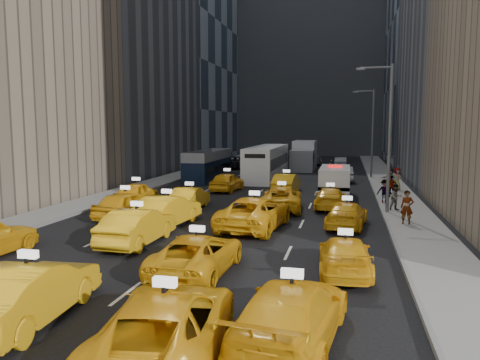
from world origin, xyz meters
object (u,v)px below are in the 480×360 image
(taxi_1, at_px, (30,292))
(box_truck, at_px, (304,156))
(nypd_van, at_px, (335,183))
(taxi_2, at_px, (166,325))
(pedestrian_0, at_px, (407,207))
(taxi_3, at_px, (292,313))
(double_decker, at_px, (208,165))
(city_bus, at_px, (267,163))

(taxi_1, bearing_deg, box_truck, -98.13)
(nypd_van, xyz_separation_m, box_truck, (-4.24, 21.33, 0.63))
(taxi_2, xyz_separation_m, pedestrian_0, (7.16, 16.27, 0.24))
(taxi_3, bearing_deg, taxi_2, 34.11)
(taxi_1, relative_size, double_decker, 0.51)
(double_decker, bearing_deg, taxi_2, -70.91)
(box_truck, distance_m, pedestrian_0, 32.08)
(double_decker, bearing_deg, pedestrian_0, -44.23)
(taxi_3, height_order, box_truck, box_truck)
(double_decker, height_order, pedestrian_0, double_decker)
(taxi_3, bearing_deg, city_bus, -72.32)
(taxi_3, bearing_deg, double_decker, -62.88)
(nypd_van, bearing_deg, box_truck, 104.79)
(taxi_1, xyz_separation_m, taxi_3, (7.20, 0.23, -0.05))
(nypd_van, distance_m, box_truck, 21.76)
(taxi_2, bearing_deg, taxi_3, -160.37)
(pedestrian_0, bearing_deg, city_bus, 126.11)
(nypd_van, distance_m, city_bus, 13.09)
(taxi_3, relative_size, pedestrian_0, 3.03)
(taxi_2, bearing_deg, box_truck, -96.08)
(box_truck, relative_size, pedestrian_0, 4.40)
(taxi_3, relative_size, nypd_van, 0.94)
(taxi_1, relative_size, city_bus, 0.40)
(box_truck, bearing_deg, double_decker, -117.32)
(pedestrian_0, bearing_deg, double_decker, 139.79)
(taxi_1, distance_m, city_bus, 35.78)
(taxi_2, height_order, city_bus, city_bus)
(taxi_2, bearing_deg, double_decker, -82.23)
(nypd_van, height_order, pedestrian_0, nypd_van)
(taxi_3, bearing_deg, box_truck, -78.14)
(taxi_2, distance_m, nypd_van, 26.12)
(double_decker, distance_m, pedestrian_0, 24.89)
(double_decker, bearing_deg, taxi_3, -66.05)
(nypd_van, xyz_separation_m, pedestrian_0, (4.03, -9.66, -0.05))
(double_decker, height_order, box_truck, box_truck)
(nypd_van, relative_size, pedestrian_0, 3.21)
(city_bus, bearing_deg, pedestrian_0, -59.05)
(taxi_1, height_order, box_truck, box_truck)
(nypd_van, height_order, double_decker, double_decker)
(taxi_3, distance_m, double_decker, 35.57)
(taxi_3, height_order, city_bus, city_bus)
(nypd_van, height_order, city_bus, city_bus)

